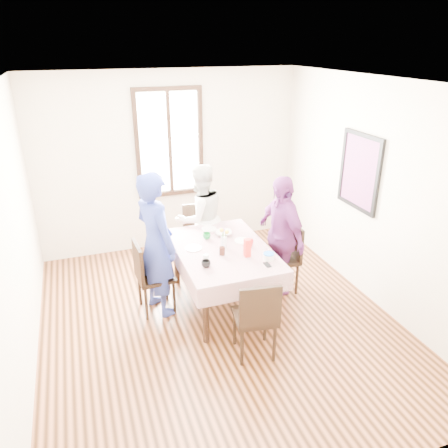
{
  "coord_description": "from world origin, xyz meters",
  "views": [
    {
      "loc": [
        -1.34,
        -4.04,
        3.07
      ],
      "look_at": [
        0.18,
        0.29,
        1.1
      ],
      "focal_mm": 34.62,
      "sensor_mm": 36.0,
      "label": 1
    }
  ],
  "objects_px": {
    "chair_near": "(255,316)",
    "dining_table": "(223,276)",
    "person_far": "(200,218)",
    "person_right": "(280,236)",
    "chair_right": "(280,259)",
    "person_left": "(155,244)",
    "chair_left": "(155,276)",
    "chair_far": "(200,238)"
  },
  "relations": [
    {
      "from": "person_left",
      "to": "person_far",
      "type": "height_order",
      "value": "person_left"
    },
    {
      "from": "chair_left",
      "to": "chair_near",
      "type": "relative_size",
      "value": 1.0
    },
    {
      "from": "chair_near",
      "to": "person_left",
      "type": "height_order",
      "value": "person_left"
    },
    {
      "from": "chair_near",
      "to": "person_right",
      "type": "relative_size",
      "value": 0.58
    },
    {
      "from": "dining_table",
      "to": "chair_right",
      "type": "distance_m",
      "value": 0.81
    },
    {
      "from": "chair_right",
      "to": "chair_near",
      "type": "distance_m",
      "value": 1.32
    },
    {
      "from": "chair_right",
      "to": "person_left",
      "type": "xyz_separation_m",
      "value": [
        -1.59,
        0.09,
        0.42
      ]
    },
    {
      "from": "chair_left",
      "to": "person_far",
      "type": "xyz_separation_m",
      "value": [
        0.81,
        0.85,
        0.32
      ]
    },
    {
      "from": "dining_table",
      "to": "chair_right",
      "type": "xyz_separation_m",
      "value": [
        0.81,
        0.05,
        0.08
      ]
    },
    {
      "from": "chair_far",
      "to": "dining_table",
      "type": "bearing_deg",
      "value": 97.0
    },
    {
      "from": "person_left",
      "to": "person_right",
      "type": "distance_m",
      "value": 1.57
    },
    {
      "from": "person_far",
      "to": "person_right",
      "type": "bearing_deg",
      "value": 115.43
    },
    {
      "from": "chair_left",
      "to": "person_left",
      "type": "height_order",
      "value": "person_left"
    },
    {
      "from": "dining_table",
      "to": "person_right",
      "type": "height_order",
      "value": "person_right"
    },
    {
      "from": "chair_far",
      "to": "chair_near",
      "type": "relative_size",
      "value": 1.0
    },
    {
      "from": "chair_left",
      "to": "chair_right",
      "type": "relative_size",
      "value": 1.0
    },
    {
      "from": "dining_table",
      "to": "chair_right",
      "type": "relative_size",
      "value": 1.6
    },
    {
      "from": "dining_table",
      "to": "person_left",
      "type": "distance_m",
      "value": 0.94
    },
    {
      "from": "chair_far",
      "to": "person_left",
      "type": "distance_m",
      "value": 1.24
    },
    {
      "from": "chair_far",
      "to": "person_far",
      "type": "xyz_separation_m",
      "value": [
        0.0,
        -0.02,
        0.32
      ]
    },
    {
      "from": "chair_right",
      "to": "person_right",
      "type": "bearing_deg",
      "value": 91.94
    },
    {
      "from": "person_left",
      "to": "person_right",
      "type": "height_order",
      "value": "person_left"
    },
    {
      "from": "dining_table",
      "to": "chair_right",
      "type": "height_order",
      "value": "chair_right"
    },
    {
      "from": "person_left",
      "to": "chair_right",
      "type": "bearing_deg",
      "value": -114.89
    },
    {
      "from": "dining_table",
      "to": "chair_right",
      "type": "bearing_deg",
      "value": 3.24
    },
    {
      "from": "chair_right",
      "to": "person_left",
      "type": "relative_size",
      "value": 0.52
    },
    {
      "from": "chair_near",
      "to": "dining_table",
      "type": "bearing_deg",
      "value": 98.4
    },
    {
      "from": "chair_right",
      "to": "person_far",
      "type": "bearing_deg",
      "value": 42.59
    },
    {
      "from": "person_far",
      "to": "chair_left",
      "type": "bearing_deg",
      "value": 31.97
    },
    {
      "from": "chair_near",
      "to": "person_left",
      "type": "xyz_separation_m",
      "value": [
        -0.78,
        1.14,
        0.42
      ]
    },
    {
      "from": "person_left",
      "to": "person_far",
      "type": "distance_m",
      "value": 1.16
    },
    {
      "from": "dining_table",
      "to": "chair_far",
      "type": "xyz_separation_m",
      "value": [
        0.0,
        1.0,
        0.08
      ]
    },
    {
      "from": "chair_left",
      "to": "person_far",
      "type": "distance_m",
      "value": 1.21
    },
    {
      "from": "chair_near",
      "to": "person_right",
      "type": "distance_m",
      "value": 1.35
    },
    {
      "from": "chair_near",
      "to": "chair_far",
      "type": "bearing_deg",
      "value": 98.4
    },
    {
      "from": "person_right",
      "to": "chair_left",
      "type": "bearing_deg",
      "value": -100.08
    },
    {
      "from": "person_far",
      "to": "person_right",
      "type": "height_order",
      "value": "person_right"
    },
    {
      "from": "person_left",
      "to": "person_right",
      "type": "xyz_separation_m",
      "value": [
        1.57,
        -0.09,
        -0.09
      ]
    },
    {
      "from": "chair_right",
      "to": "chair_near",
      "type": "xyz_separation_m",
      "value": [
        -0.81,
        -1.05,
        0.0
      ]
    },
    {
      "from": "chair_far",
      "to": "person_left",
      "type": "xyz_separation_m",
      "value": [
        -0.78,
        -0.87,
        0.42
      ]
    },
    {
      "from": "person_far",
      "to": "person_right",
      "type": "xyz_separation_m",
      "value": [
        0.78,
        -0.94,
        0.01
      ]
    },
    {
      "from": "chair_left",
      "to": "chair_far",
      "type": "bearing_deg",
      "value": 133.42
    }
  ]
}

